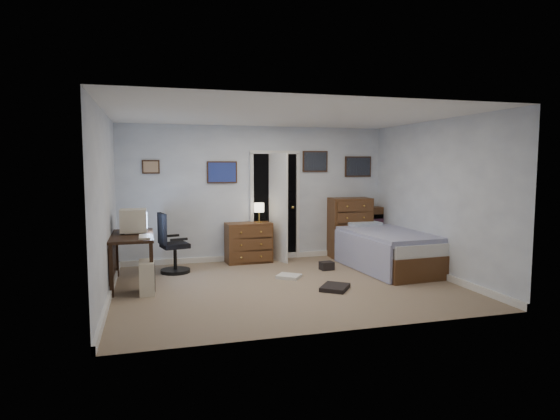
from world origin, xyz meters
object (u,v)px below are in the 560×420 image
(low_dresser, at_px, (249,243))
(office_chair, at_px, (172,250))
(bed, at_px, (386,249))
(tall_dresser, at_px, (350,227))
(computer_desk, at_px, (126,246))

(low_dresser, bearing_deg, office_chair, -164.03)
(bed, bearing_deg, low_dresser, 149.04)
(office_chair, xyz_separation_m, tall_dresser, (3.40, 0.46, 0.19))
(low_dresser, relative_size, bed, 0.37)
(computer_desk, distance_m, tall_dresser, 4.22)
(computer_desk, height_order, tall_dresser, tall_dresser)
(bed, bearing_deg, computer_desk, 176.01)
(office_chair, xyz_separation_m, bed, (3.59, -0.63, -0.05))
(office_chair, height_order, tall_dresser, tall_dresser)
(computer_desk, bearing_deg, bed, -0.36)
(computer_desk, height_order, bed, computer_desk)
(computer_desk, relative_size, office_chair, 1.31)
(office_chair, distance_m, tall_dresser, 3.43)
(tall_dresser, height_order, bed, tall_dresser)
(computer_desk, bearing_deg, low_dresser, 27.82)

